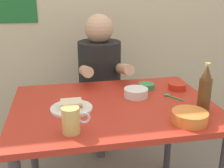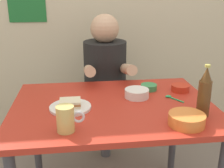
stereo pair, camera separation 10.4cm
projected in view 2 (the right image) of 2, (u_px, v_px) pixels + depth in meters
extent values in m
cube|color=#B72D1E|center=(113.00, 107.00, 1.53)|extent=(1.10, 0.80, 0.03)
cylinder|color=#3F3F44|center=(36.00, 140.00, 1.91)|extent=(0.05, 0.05, 0.71)
cylinder|color=#3F3F44|center=(174.00, 131.00, 2.03)|extent=(0.05, 0.05, 0.71)
cylinder|color=#4C4C51|center=(106.00, 133.00, 2.29)|extent=(0.08, 0.08, 0.41)
cylinder|color=brown|center=(105.00, 109.00, 2.22)|extent=(0.34, 0.34, 0.04)
cylinder|color=black|center=(105.00, 75.00, 2.13)|extent=(0.32, 0.32, 0.52)
sphere|color=tan|center=(105.00, 28.00, 2.01)|extent=(0.21, 0.21, 0.21)
cylinder|color=tan|center=(89.00, 71.00, 1.84)|extent=(0.07, 0.31, 0.14)
cylinder|color=tan|center=(128.00, 69.00, 1.87)|extent=(0.07, 0.31, 0.14)
cylinder|color=silver|center=(70.00, 107.00, 1.47)|extent=(0.22, 0.22, 0.01)
cube|color=beige|center=(70.00, 105.00, 1.46)|extent=(0.11, 0.09, 0.01)
cube|color=#9E592D|center=(70.00, 103.00, 1.46)|extent=(0.11, 0.09, 0.01)
cube|color=beige|center=(70.00, 101.00, 1.46)|extent=(0.11, 0.09, 0.01)
cylinder|color=#D1BC66|center=(65.00, 119.00, 1.22)|extent=(0.08, 0.08, 0.12)
torus|color=silver|center=(79.00, 117.00, 1.22)|extent=(0.06, 0.01, 0.06)
cylinder|color=#593819|center=(204.00, 98.00, 1.36)|extent=(0.06, 0.06, 0.18)
cone|color=#593819|center=(207.00, 74.00, 1.32)|extent=(0.05, 0.05, 0.07)
cylinder|color=#BFB74C|center=(208.00, 66.00, 1.31)|extent=(0.03, 0.03, 0.01)
cylinder|color=orange|center=(187.00, 119.00, 1.29)|extent=(0.17, 0.17, 0.05)
cylinder|color=#B25B2D|center=(187.00, 117.00, 1.28)|extent=(0.14, 0.14, 0.02)
cylinder|color=#388C4C|center=(149.00, 87.00, 1.73)|extent=(0.10, 0.10, 0.03)
cylinder|color=#5B643A|center=(149.00, 86.00, 1.73)|extent=(0.08, 0.08, 0.02)
cylinder|color=silver|center=(137.00, 93.00, 1.61)|extent=(0.14, 0.14, 0.05)
cylinder|color=tan|center=(137.00, 92.00, 1.61)|extent=(0.11, 0.11, 0.02)
cylinder|color=red|center=(180.00, 88.00, 1.71)|extent=(0.11, 0.11, 0.04)
cylinder|color=#A33521|center=(180.00, 87.00, 1.71)|extent=(0.09, 0.09, 0.02)
cylinder|color=#26A559|center=(176.00, 99.00, 1.58)|extent=(0.07, 0.10, 0.01)
ellipsoid|color=#26A559|center=(168.00, 96.00, 1.62)|extent=(0.04, 0.02, 0.01)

